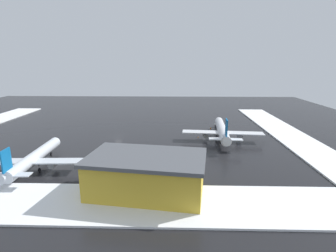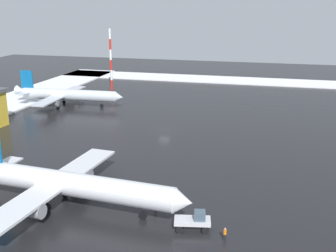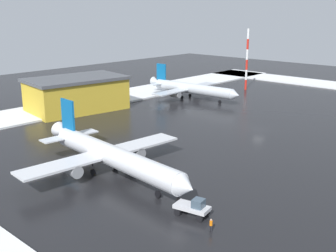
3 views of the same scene
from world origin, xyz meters
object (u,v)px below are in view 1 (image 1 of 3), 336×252
at_px(cargo_hangar, 147,175).
at_px(pushback_tug, 219,125).
at_px(ground_crew_mid_apron, 221,123).
at_px(ground_crew_near_tug, 211,129).
at_px(airplane_parked_portside, 34,158).
at_px(traffic_cone_mid_line, 203,135).
at_px(airplane_parked_starboard, 222,130).
at_px(traffic_cone_near_nose, 198,137).

bearing_deg(cargo_hangar, pushback_tug, 75.41).
distance_m(pushback_tug, ground_crew_mid_apron, 4.46).
distance_m(pushback_tug, ground_crew_near_tug, 7.71).
height_order(pushback_tug, cargo_hangar, cargo_hangar).
relative_size(airplane_parked_portside, traffic_cone_mid_line, 58.40).
distance_m(airplane_parked_starboard, traffic_cone_mid_line, 8.23).
bearing_deg(airplane_parked_portside, ground_crew_near_tug, -54.40).
bearing_deg(cargo_hangar, ground_crew_near_tug, 76.87).
height_order(airplane_parked_portside, cargo_hangar, airplane_parked_portside).
xyz_separation_m(ground_crew_mid_apron, traffic_cone_mid_line, (-9.83, -18.37, -0.70)).
xyz_separation_m(airplane_parked_starboard, traffic_cone_near_nose, (-8.68, 1.92, -3.19)).
bearing_deg(airplane_parked_starboard, ground_crew_near_tug, 16.82).
distance_m(airplane_parked_starboard, cargo_hangar, 48.19).
xyz_separation_m(airplane_parked_starboard, traffic_cone_mid_line, (-6.39, 4.08, -3.19)).
height_order(airplane_parked_starboard, ground_crew_near_tug, airplane_parked_starboard).
distance_m(ground_crew_near_tug, traffic_cone_mid_line, 8.78).
bearing_deg(pushback_tug, airplane_parked_portside, 118.53).
relative_size(airplane_parked_starboard, pushback_tug, 7.15).
distance_m(cargo_hangar, traffic_cone_mid_line, 49.38).
distance_m(pushback_tug, traffic_cone_mid_line, 16.45).
relative_size(pushback_tug, cargo_hangar, 0.18).
height_order(airplane_parked_portside, ground_crew_near_tug, airplane_parked_portside).
relative_size(ground_crew_near_tug, cargo_hangar, 0.06).
xyz_separation_m(ground_crew_near_tug, cargo_hangar, (-20.95, -54.00, 3.47)).
xyz_separation_m(airplane_parked_starboard, cargo_hangar, (-23.52, -42.05, 0.97)).
bearing_deg(ground_crew_near_tug, traffic_cone_near_nose, -102.94).
bearing_deg(ground_crew_mid_apron, airplane_parked_portside, 32.48).
bearing_deg(traffic_cone_near_nose, pushback_tug, 57.70).
bearing_deg(airplane_parked_starboard, ground_crew_mid_apron, -4.03).
bearing_deg(ground_crew_near_tug, ground_crew_mid_apron, 78.60).
height_order(ground_crew_near_tug, traffic_cone_near_nose, ground_crew_near_tug).
bearing_deg(traffic_cone_mid_line, ground_crew_mid_apron, 61.85).
relative_size(pushback_tug, ground_crew_near_tug, 2.89).
relative_size(airplane_parked_starboard, ground_crew_mid_apron, 20.67).
height_order(pushback_tug, traffic_cone_mid_line, pushback_tug).
height_order(pushback_tug, ground_crew_mid_apron, pushback_tug).
relative_size(airplane_parked_starboard, traffic_cone_mid_line, 64.27).
relative_size(airplane_parked_starboard, traffic_cone_near_nose, 64.27).
height_order(airplane_parked_portside, ground_crew_mid_apron, airplane_parked_portside).
distance_m(airplane_parked_starboard, airplane_parked_portside, 62.54).
bearing_deg(ground_crew_mid_apron, cargo_hangar, 58.45).
height_order(airplane_parked_starboard, traffic_cone_mid_line, airplane_parked_starboard).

